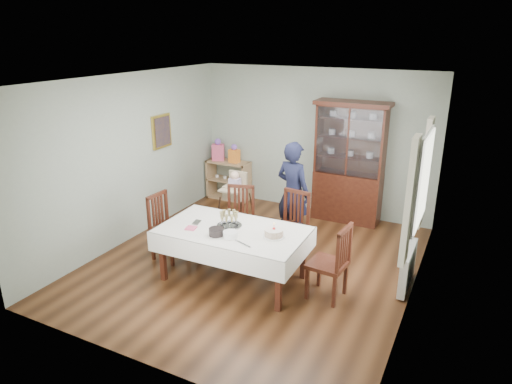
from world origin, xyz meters
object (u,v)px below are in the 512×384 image
Objects in this scene: sideboard at (229,180)px; birthday_cake at (274,233)px; chair_far_left at (239,231)px; woman at (293,193)px; china_cabinet at (349,161)px; chair_end_left at (169,239)px; dining_table at (233,254)px; gift_bag_orange at (234,154)px; high_chair at (235,206)px; gift_bag_pink at (218,151)px; chair_end_right at (328,276)px; champagne_tray at (229,222)px; chair_far_right at (290,238)px.

sideboard is 3.12× the size of birthday_cake.
chair_far_left is 0.60× the size of woman.
china_cabinet is 3.45m from chair_end_left.
dining_table is 0.93× the size of china_cabinet.
chair_far_left is at bearing -59.03° from gift_bag_orange.
high_chair is (-0.46, 0.70, 0.11)m from chair_far_left.
gift_bag_orange is (-2.35, 0.00, -0.16)m from china_cabinet.
high_chair is at bearing -48.88° from gift_bag_pink.
chair_end_right reaches higher than birthday_cake.
china_cabinet reaches higher than woman.
woman is at bearing -30.57° from gift_bag_pink.
chair_far_left is (-0.39, 0.88, -0.08)m from dining_table.
sideboard is 0.89× the size of chair_far_left.
woman is at bearing -136.84° from chair_end_right.
sideboard is (-1.71, 2.83, 0.02)m from dining_table.
gift_bag_pink is at bearing 124.44° from dining_table.
chair_end_right is 2.72× the size of gift_bag_orange.
gift_bag_pink reaches higher than chair_end_right.
champagne_tray is at bearing -89.73° from chair_end_left.
chair_end_right is at bearing -85.96° from chair_end_left.
gift_bag_pink is (-1.54, 1.94, 0.70)m from chair_far_left.
birthday_cake is 3.52m from gift_bag_orange.
woman is 2.22m from gift_bag_orange.
birthday_cake is (2.30, -2.80, 0.41)m from sideboard.
high_chair reaches higher than chair_far_left.
sideboard is at bearing 129.40° from birthday_cake.
birthday_cake is (0.34, -1.49, -0.03)m from woman.
china_cabinet is at bearing -97.76° from woman.
chair_end_right is 0.98× the size of high_chair.
champagne_tray is (0.76, -1.51, 0.42)m from high_chair.
sideboard is at bearing -18.68° from woman.
dining_table is 1.07m from chair_far_right.
chair_end_right is at bearing 9.15° from birthday_cake.
gift_bag_orange is (-0.36, 2.69, 0.67)m from chair_end_left.
chair_end_left is 0.60× the size of woman.
chair_end_left is at bearing 174.03° from dining_table.
chair_far_right is 2.28× the size of gift_bag_pink.
woman reaches higher than high_chair.
sideboard is at bearing 14.07° from chair_end_left.
gift_bag_pink is at bearing 123.74° from champagne_tray.
high_chair is at bearing 118.32° from dining_table.
dining_table is 5.36× the size of gift_bag_orange.
sideboard reaches higher than dining_table.
gift_bag_orange is at bearing 127.69° from birthday_cake.
birthday_cake is (1.44, -1.54, 0.41)m from high_chair.
chair_end_left is at bearing -82.48° from gift_bag_orange.
chair_end_left is at bearing -79.40° from sideboard.
sideboard is at bearing 179.51° from china_cabinet.
gift_bag_pink is 0.38m from gift_bag_orange.
champagne_tray is at bearing -64.20° from high_chair.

